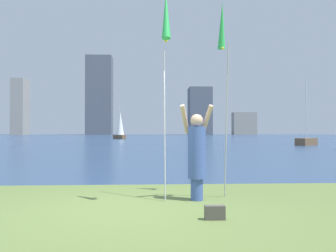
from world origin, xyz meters
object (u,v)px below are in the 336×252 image
object	(u,v)px
person	(197,153)
sailboat_5	(120,126)
sailboat_2	(306,141)
bag	(215,213)
kite_flag_left	(166,22)
kite_flag_right	(222,32)

from	to	relation	value
person	sailboat_5	world-z (taller)	sailboat_5
sailboat_2	sailboat_5	world-z (taller)	sailboat_2
person	bag	xyz separation A→B (m)	(0.07, -1.52, -0.79)
kite_flag_left	bag	world-z (taller)	kite_flag_left
kite_flag_right	sailboat_5	xyz separation A→B (m)	(-5.98, 50.50, -1.31)
kite_flag_left	bag	size ratio (longest dim) A/B	12.83
bag	sailboat_2	bearing A→B (deg)	63.77
kite_flag_left	sailboat_5	world-z (taller)	sailboat_5
kite_flag_right	sailboat_2	size ratio (longest dim) A/B	0.70
person	kite_flag_left	world-z (taller)	kite_flag_left
kite_flag_right	bag	size ratio (longest dim) A/B	13.27
bag	kite_flag_left	bearing A→B (deg)	120.43
sailboat_2	bag	bearing A→B (deg)	-116.23
kite_flag_left	kite_flag_right	size ratio (longest dim) A/B	0.97
kite_flag_right	sailboat_2	distance (m)	27.77
person	sailboat_2	distance (m)	28.38
person	sailboat_2	xyz separation A→B (m)	(13.19, 25.12, -0.52)
sailboat_5	kite_flag_right	bearing A→B (deg)	-83.25
person	bag	world-z (taller)	person
kite_flag_left	kite_flag_right	distance (m)	1.52
sailboat_5	sailboat_2	bearing A→B (deg)	-54.38
person	bag	distance (m)	1.71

